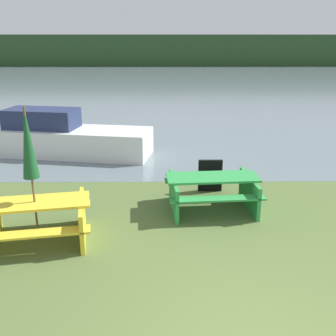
# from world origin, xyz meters

# --- Properties ---
(water) EXTENTS (60.00, 50.00, 0.00)m
(water) POSITION_xyz_m (0.00, 30.69, -0.00)
(water) COLOR slate
(water) RESTS_ON ground_plane
(far_treeline) EXTENTS (80.00, 1.60, 4.00)m
(far_treeline) POSITION_xyz_m (0.00, 50.69, 2.00)
(far_treeline) COLOR #284723
(far_treeline) RESTS_ON water
(picnic_table_yellow) EXTENTS (2.05, 1.69, 0.74)m
(picnic_table_yellow) POSITION_xyz_m (-3.28, 2.73, 0.45)
(picnic_table_yellow) COLOR yellow
(picnic_table_yellow) RESTS_ON ground_plane
(picnic_table_green) EXTENTS (1.96, 1.52, 0.72)m
(picnic_table_green) POSITION_xyz_m (-0.08, 4.05, 0.45)
(picnic_table_green) COLOR green
(picnic_table_green) RESTS_ON ground_plane
(umbrella_darkgreen) EXTENTS (0.27, 0.27, 2.37)m
(umbrella_darkgreen) POSITION_xyz_m (-3.28, 2.73, 1.75)
(umbrella_darkgreen) COLOR brown
(umbrella_darkgreen) RESTS_ON ground_plane
(boat) EXTENTS (5.04, 2.31, 1.38)m
(boat) POSITION_xyz_m (-4.09, 8.23, 0.53)
(boat) COLOR silver
(boat) RESTS_ON water
(signboard) EXTENTS (0.55, 0.08, 0.75)m
(signboard) POSITION_xyz_m (0.00, 5.09, 0.38)
(signboard) COLOR black
(signboard) RESTS_ON ground_plane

